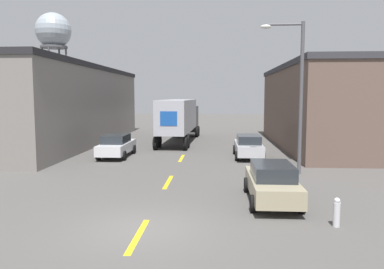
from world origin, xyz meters
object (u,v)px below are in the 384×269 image
(parked_car_right_mid, at_px, (248,146))
(parked_car_left_far, at_px, (117,145))
(parked_car_right_near, at_px, (272,182))
(semi_truck, at_px, (180,117))
(fire_hydrant, at_px, (337,212))
(water_tower, at_px, (53,32))
(street_lamp, at_px, (296,87))

(parked_car_right_mid, relative_size, parked_car_left_far, 1.00)
(parked_car_right_near, xyz_separation_m, parked_car_right_mid, (0.00, 11.00, 0.00))
(semi_truck, bearing_deg, parked_car_right_mid, -54.48)
(parked_car_right_mid, relative_size, fire_hydrant, 4.88)
(parked_car_left_far, bearing_deg, semi_truck, 68.03)
(semi_truck, relative_size, parked_car_right_near, 2.74)
(parked_car_right_near, relative_size, parked_car_right_mid, 1.00)
(parked_car_right_mid, distance_m, parked_car_left_far, 9.20)
(semi_truck, relative_size, parked_car_left_far, 2.74)
(semi_truck, bearing_deg, water_tower, 136.92)
(parked_car_right_mid, distance_m, water_tower, 42.29)
(parked_car_right_near, height_order, fire_hydrant, parked_car_right_near)
(parked_car_right_mid, bearing_deg, water_tower, 131.67)
(parked_car_right_mid, bearing_deg, parked_car_right_near, -90.00)
(semi_truck, relative_size, water_tower, 0.77)
(street_lamp, bearing_deg, parked_car_right_near, -109.99)
(parked_car_right_near, bearing_deg, street_lamp, 70.01)
(parked_car_right_near, distance_m, street_lamp, 7.14)
(water_tower, bearing_deg, parked_car_left_far, -59.98)
(parked_car_right_near, height_order, parked_car_left_far, same)
(parked_car_left_far, relative_size, street_lamp, 0.58)
(semi_truck, height_order, parked_car_right_near, semi_truck)
(fire_hydrant, bearing_deg, water_tower, 122.96)
(parked_car_right_mid, xyz_separation_m, water_tower, (-26.76, 30.07, 12.98))
(parked_car_right_mid, bearing_deg, semi_truck, 123.15)
(parked_car_right_near, relative_size, street_lamp, 0.58)
(parked_car_right_near, bearing_deg, parked_car_right_mid, 90.00)
(water_tower, xyz_separation_m, street_lamp, (28.81, -35.44, -9.09))
(parked_car_right_near, xyz_separation_m, street_lamp, (2.05, 5.63, 3.89))
(street_lamp, bearing_deg, parked_car_right_mid, 110.85)
(parked_car_right_near, height_order, water_tower, water_tower)
(parked_car_right_near, relative_size, water_tower, 0.28)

